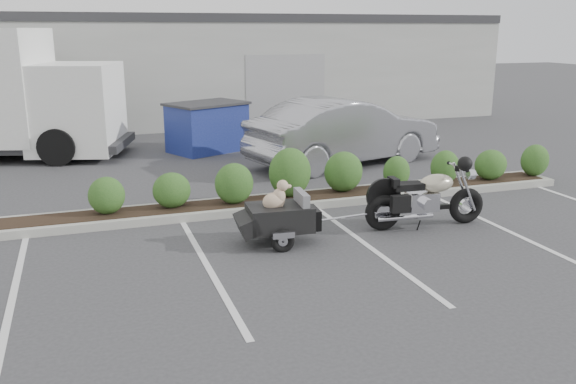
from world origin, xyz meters
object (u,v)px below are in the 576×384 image
object	(u,v)px
sedan	(345,131)
dumpster	(207,127)
pet_trailer	(279,217)
motorcycle	(426,198)

from	to	relation	value
sedan	dumpster	size ratio (longest dim) A/B	2.04
pet_trailer	dumpster	bearing A→B (deg)	91.03
dumpster	sedan	bearing A→B (deg)	-68.18
motorcycle	pet_trailer	bearing A→B (deg)	-176.04
pet_trailer	sedan	xyz separation A→B (m)	(3.57, 5.36, 0.41)
sedan	dumpster	distance (m)	4.23
motorcycle	pet_trailer	size ratio (longest dim) A/B	1.25
sedan	pet_trailer	bearing A→B (deg)	131.28
pet_trailer	dumpster	xyz separation A→B (m)	(0.50, 8.25, 0.26)
sedan	dumpster	bearing A→B (deg)	31.71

